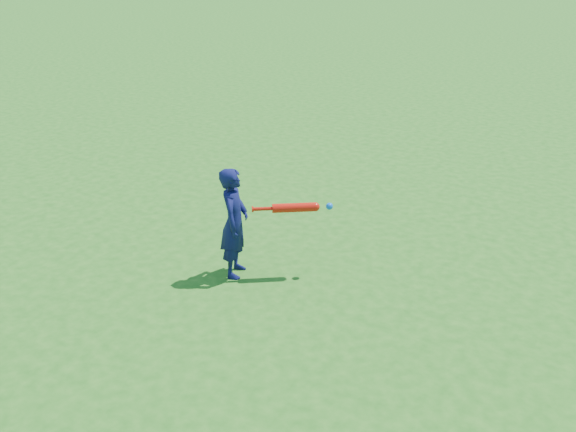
% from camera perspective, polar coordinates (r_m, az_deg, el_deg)
% --- Properties ---
extents(ground, '(80.00, 80.00, 0.00)m').
position_cam_1_polar(ground, '(5.73, -3.72, -7.58)').
color(ground, '#1F6016').
rests_on(ground, ground).
extents(child, '(0.38, 0.45, 1.06)m').
position_cam_1_polar(child, '(5.95, -4.79, -0.60)').
color(child, '#0E1144').
rests_on(child, ground).
extents(bat_swing, '(0.62, 0.49, 0.09)m').
position_cam_1_polar(bat_swing, '(5.89, 0.85, 0.76)').
color(bat_swing, red).
rests_on(bat_swing, ground).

